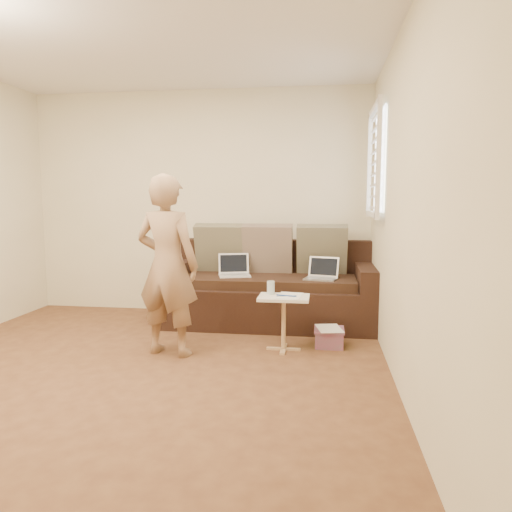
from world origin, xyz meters
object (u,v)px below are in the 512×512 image
object	(u,v)px
laptop_silver	(321,280)
person	(167,265)
sofa	(270,285)
drinking_glass	(271,288)
side_table	(284,323)
striped_box	(329,337)
laptop_white	(235,276)

from	to	relation	value
laptop_silver	person	bearing A→B (deg)	-127.97
sofa	laptop_silver	world-z (taller)	sofa
laptop_silver	drinking_glass	distance (m)	0.81
side_table	striped_box	xyz separation A→B (m)	(0.41, 0.16, -0.16)
drinking_glass	sofa	bearing A→B (deg)	96.76
laptop_silver	drinking_glass	size ratio (longest dim) A/B	2.65
drinking_glass	striped_box	bearing A→B (deg)	9.62
laptop_silver	side_table	xyz separation A→B (m)	(-0.32, -0.75, -0.27)
person	drinking_glass	world-z (taller)	person
sofa	drinking_glass	size ratio (longest dim) A/B	18.33
drinking_glass	laptop_silver	bearing A→B (deg)	56.67
person	striped_box	distance (m)	1.60
laptop_silver	striped_box	distance (m)	0.74
side_table	laptop_silver	bearing A→B (deg)	66.86
sofa	laptop_silver	bearing A→B (deg)	-16.28
drinking_glass	striped_box	size ratio (longest dim) A/B	0.44
person	side_table	distance (m)	1.14
laptop_white	person	distance (m)	1.17
sofa	laptop_white	distance (m)	0.39
sofa	drinking_glass	distance (m)	0.85
laptop_white	drinking_glass	xyz separation A→B (m)	(0.47, -0.77, 0.03)
laptop_silver	side_table	world-z (taller)	laptop_silver
laptop_white	side_table	distance (m)	1.07
laptop_silver	striped_box	bearing A→B (deg)	-67.09
laptop_white	person	bearing A→B (deg)	-126.19
drinking_glass	striped_box	world-z (taller)	drinking_glass
person	striped_box	xyz separation A→B (m)	(1.39, 0.40, -0.69)
laptop_silver	drinking_glass	xyz separation A→B (m)	(-0.45, -0.68, 0.03)
side_table	striped_box	distance (m)	0.47
laptop_white	drinking_glass	distance (m)	0.90
sofa	person	xyz separation A→B (m)	(-0.76, -1.15, 0.35)
side_table	striped_box	world-z (taller)	side_table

